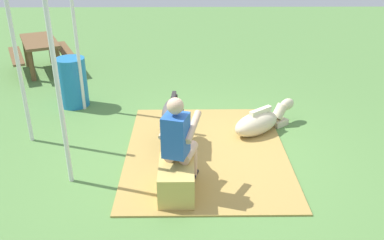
% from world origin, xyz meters
% --- Properties ---
extents(ground_plane, '(24.00, 24.00, 0.00)m').
position_xyz_m(ground_plane, '(0.00, 0.00, 0.00)').
color(ground_plane, '#568442').
extents(hay_patch, '(3.04, 2.37, 0.02)m').
position_xyz_m(hay_patch, '(0.10, -0.02, 0.01)').
color(hay_patch, '#AD8C47').
rests_on(hay_patch, ground).
extents(hay_bale, '(0.69, 0.44, 0.43)m').
position_xyz_m(hay_bale, '(-0.97, 0.39, 0.21)').
color(hay_bale, tan).
rests_on(hay_bale, ground).
extents(person_seated, '(0.72, 0.54, 1.31)m').
position_xyz_m(person_seated, '(-0.82, 0.36, 0.71)').
color(person_seated, '#D8AD8C').
rests_on(person_seated, ground).
extents(pony_standing, '(1.35, 0.37, 0.93)m').
position_xyz_m(pony_standing, '(0.19, 0.47, 0.57)').
color(pony_standing, '#4C4747').
rests_on(pony_standing, ground).
extents(pony_lying, '(1.04, 1.22, 0.42)m').
position_xyz_m(pony_lying, '(0.76, -0.94, 0.19)').
color(pony_lying, beige).
rests_on(pony_lying, ground).
extents(water_barrel, '(0.53, 0.53, 0.91)m').
position_xyz_m(water_barrel, '(1.91, 2.37, 0.46)').
color(water_barrel, '#1E72B2').
rests_on(water_barrel, ground).
extents(tent_pole_left, '(0.06, 0.06, 2.42)m').
position_xyz_m(tent_pole_left, '(-0.64, 1.81, 1.21)').
color(tent_pole_left, silver).
rests_on(tent_pole_left, ground).
extents(tent_pole_right, '(0.06, 0.06, 2.42)m').
position_xyz_m(tent_pole_right, '(1.74, 2.16, 1.21)').
color(tent_pole_right, silver).
rests_on(tent_pole_right, ground).
extents(tent_pole_mid, '(0.06, 0.06, 2.42)m').
position_xyz_m(tent_pole_mid, '(0.52, 2.72, 1.21)').
color(tent_pole_mid, silver).
rests_on(tent_pole_mid, ground).
extents(picnic_bench, '(1.91, 1.81, 0.75)m').
position_xyz_m(picnic_bench, '(3.88, 3.57, 0.58)').
color(picnic_bench, brown).
rests_on(picnic_bench, ground).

